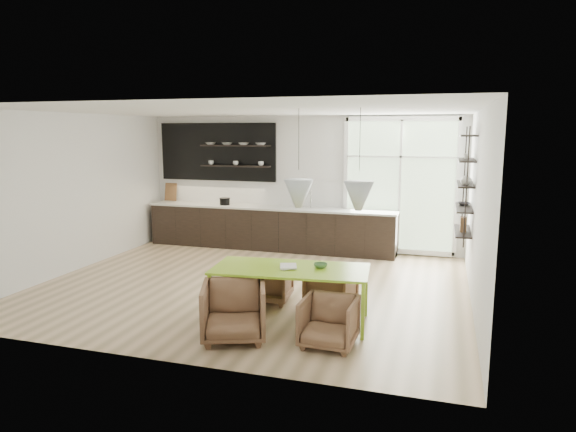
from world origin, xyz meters
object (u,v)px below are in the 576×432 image
at_px(armchair_back_right, 331,286).
at_px(wire_stool, 232,294).
at_px(dining_table, 291,272).
at_px(armchair_front_left, 234,311).
at_px(armchair_front_right, 329,322).
at_px(armchair_back_left, 269,281).

height_order(armchair_back_right, wire_stool, armchair_back_right).
height_order(dining_table, armchair_front_left, dining_table).
relative_size(dining_table, armchair_front_left, 2.72).
distance_m(dining_table, armchair_front_left, 0.98).
bearing_deg(armchair_back_right, armchair_front_left, 67.51).
height_order(dining_table, armchair_back_right, dining_table).
bearing_deg(armchair_front_left, dining_table, 35.44).
bearing_deg(armchair_front_right, armchair_back_left, 134.12).
xyz_separation_m(dining_table, armchair_front_left, (-0.51, -0.76, -0.35)).
xyz_separation_m(armchair_front_left, wire_stool, (-0.39, 0.85, -0.08)).
xyz_separation_m(armchair_back_left, armchair_front_left, (0.06, -1.51, 0.05)).
height_order(armchair_back_right, armchair_front_right, armchair_back_right).
bearing_deg(armchair_back_right, armchair_front_right, 108.44).
height_order(armchair_back_left, armchair_front_right, armchair_back_left).
bearing_deg(armchair_back_left, dining_table, 122.81).
xyz_separation_m(armchair_back_left, wire_stool, (-0.33, -0.67, -0.03)).
bearing_deg(armchair_front_left, armchair_front_right, -13.92).
distance_m(dining_table, armchair_back_left, 1.02).
relative_size(dining_table, armchair_front_right, 3.26).
xyz_separation_m(armchair_back_left, armchair_front_right, (1.24, -1.37, -0.01)).
bearing_deg(armchair_front_left, wire_stool, 94.01).
distance_m(armchair_back_left, armchair_front_left, 1.51).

